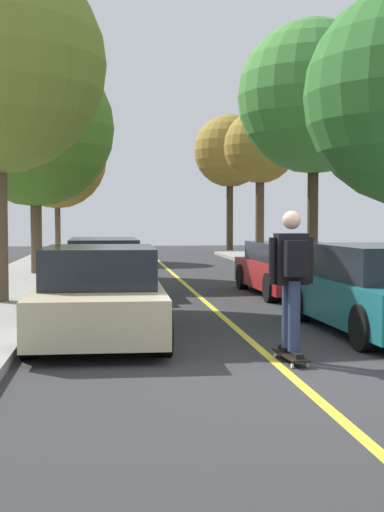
{
  "coord_description": "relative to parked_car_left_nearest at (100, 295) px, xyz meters",
  "views": [
    {
      "loc": [
        -2.04,
        -7.47,
        1.79
      ],
      "look_at": [
        0.06,
        10.49,
        0.84
      ],
      "focal_mm": 49.07,
      "sensor_mm": 36.0,
      "label": 1
    }
  ],
  "objects": [
    {
      "name": "street_tree_right_farthest",
      "position": [
        6.51,
        26.46,
        4.75
      ],
      "size": [
        3.84,
        3.84,
        7.22
      ],
      "color": "#3D2D1E",
      "rests_on": "sidewalk_right"
    },
    {
      "name": "ground",
      "position": [
        2.2,
        -3.0,
        -0.66
      ],
      "size": [
        80.0,
        80.0,
        0.0
      ],
      "primitive_type": "plane",
      "color": "#2D2D30"
    },
    {
      "name": "street_tree_left_far",
      "position": [
        -2.1,
        20.15,
        3.7
      ],
      "size": [
        4.22,
        4.22,
        6.34
      ],
      "color": "brown",
      "rests_on": "sidewalk_left"
    },
    {
      "name": "street_tree_right_near",
      "position": [
        6.51,
        11.01,
        4.94
      ],
      "size": [
        4.78,
        4.78,
        7.87
      ],
      "color": "#3D2D1E",
      "rests_on": "sidewalk_right"
    },
    {
      "name": "parked_car_left_near",
      "position": [
        -0.0,
        6.34,
        0.0
      ],
      "size": [
        1.96,
        4.54,
        1.33
      ],
      "color": "white",
      "rests_on": "ground"
    },
    {
      "name": "parked_car_left_nearest",
      "position": [
        0.0,
        0.0,
        0.0
      ],
      "size": [
        1.98,
        4.1,
        1.38
      ],
      "color": "#BCAD89",
      "rests_on": "ground"
    },
    {
      "name": "parked_car_right_near",
      "position": [
        4.41,
        5.71,
        -0.04
      ],
      "size": [
        2.01,
        4.32,
        1.24
      ],
      "color": "maroon",
      "rests_on": "ground"
    },
    {
      "name": "parked_car_right_nearest",
      "position": [
        4.41,
        0.05,
        0.02
      ],
      "size": [
        2.12,
        4.27,
        1.38
      ],
      "color": "#196066",
      "rests_on": "ground"
    },
    {
      "name": "skateboard",
      "position": [
        2.4,
        -2.0,
        -0.57
      ],
      "size": [
        0.28,
        0.85,
        0.1
      ],
      "color": "black",
      "rests_on": "ground"
    },
    {
      "name": "street_tree_right_far",
      "position": [
        6.51,
        18.88,
        4.17
      ],
      "size": [
        3.11,
        3.11,
        6.3
      ],
      "color": "#4C3823",
      "rests_on": "sidewalk_right"
    },
    {
      "name": "center_line",
      "position": [
        2.2,
        1.0,
        -0.66
      ],
      "size": [
        0.12,
        39.2,
        0.01
      ],
      "primitive_type": "cube",
      "color": "gold",
      "rests_on": "ground"
    },
    {
      "name": "skateboarder",
      "position": [
        2.4,
        -2.04,
        0.46
      ],
      "size": [
        0.59,
        0.71,
        1.79
      ],
      "color": "black",
      "rests_on": "skateboard"
    },
    {
      "name": "street_tree_left_near",
      "position": [
        -2.1,
        11.38,
        3.91
      ],
      "size": [
        4.8,
        4.8,
        6.84
      ],
      "color": "brown",
      "rests_on": "sidewalk_left"
    }
  ]
}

